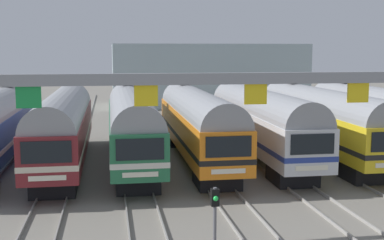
% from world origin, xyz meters
% --- Properties ---
extents(ground_plane, '(160.00, 160.00, 0.00)m').
position_xyz_m(ground_plane, '(0.00, 0.00, 0.00)').
color(ground_plane, gray).
extents(track_bed, '(27.23, 70.00, 0.15)m').
position_xyz_m(track_bed, '(0.00, 17.00, 0.07)').
color(track_bed, gray).
rests_on(track_bed, ground).
extents(commuter_train_maroon, '(2.88, 18.06, 4.77)m').
position_xyz_m(commuter_train_maroon, '(-8.58, -0.01, 2.69)').
color(commuter_train_maroon, maroon).
rests_on(commuter_train_maroon, ground).
extents(commuter_train_green, '(2.88, 18.06, 5.05)m').
position_xyz_m(commuter_train_green, '(-4.29, -0.00, 2.69)').
color(commuter_train_green, '#236B42').
rests_on(commuter_train_green, ground).
extents(commuter_train_orange, '(2.88, 18.06, 5.05)m').
position_xyz_m(commuter_train_orange, '(0.00, -0.00, 2.69)').
color(commuter_train_orange, orange).
rests_on(commuter_train_orange, ground).
extents(commuter_train_silver, '(2.88, 18.06, 4.77)m').
position_xyz_m(commuter_train_silver, '(4.29, -0.01, 2.69)').
color(commuter_train_silver, silver).
rests_on(commuter_train_silver, ground).
extents(commuter_train_yellow, '(2.88, 18.06, 5.05)m').
position_xyz_m(commuter_train_yellow, '(8.58, -0.00, 2.69)').
color(commuter_train_yellow, gold).
rests_on(commuter_train_yellow, ground).
extents(commuter_train_stainless, '(2.88, 18.06, 5.05)m').
position_xyz_m(commuter_train_stainless, '(12.86, -0.00, 2.69)').
color(commuter_train_stainless, '#B2B5BA').
rests_on(commuter_train_stainless, ground).
extents(catenary_gantry, '(30.97, 0.44, 6.97)m').
position_xyz_m(catenary_gantry, '(0.00, -13.50, 5.45)').
color(catenary_gantry, gray).
rests_on(catenary_gantry, ground).
extents(yard_signal_mast, '(0.28, 0.35, 2.66)m').
position_xyz_m(yard_signal_mast, '(-2.14, -16.11, 1.87)').
color(yard_signal_mast, '#59595E').
rests_on(yard_signal_mast, ground).
extents(maintenance_building, '(25.20, 10.00, 8.13)m').
position_xyz_m(maintenance_building, '(7.39, 34.67, 4.06)').
color(maintenance_building, '#9EB2B7').
rests_on(maintenance_building, ground).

